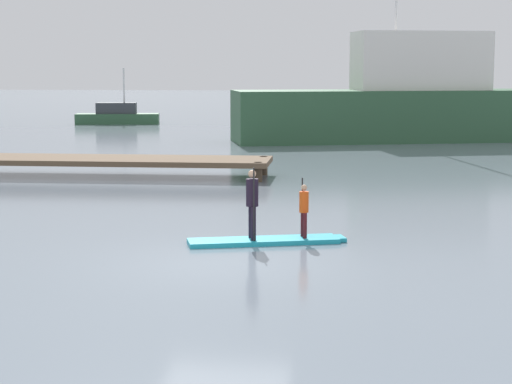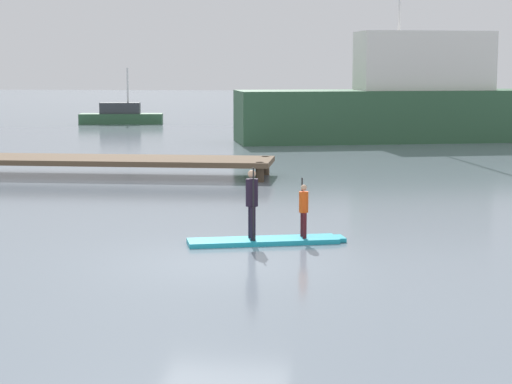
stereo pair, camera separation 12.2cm
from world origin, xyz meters
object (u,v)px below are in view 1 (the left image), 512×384
object	(u,v)px
paddleboard_near	(267,241)
paddler_child_solo	(304,208)
fishing_boat_white_large	(399,102)
fishing_boat_green_midground	(117,116)
paddler_adult	(252,200)

from	to	relation	value
paddleboard_near	paddler_child_solo	size ratio (longest dim) A/B	2.69
paddler_child_solo	fishing_boat_white_large	xyz separation A→B (m)	(3.49, 26.78, 1.22)
paddler_child_solo	fishing_boat_green_midground	size ratio (longest dim) A/B	0.23
paddleboard_near	paddler_child_solo	bearing A→B (deg)	16.51
paddler_child_solo	fishing_boat_green_midground	xyz separation A→B (m)	(-13.99, 38.42, -0.21)
fishing_boat_green_midground	paddleboard_near	bearing A→B (deg)	-71.14
fishing_boat_white_large	paddler_adult	bearing A→B (deg)	-99.58
fishing_boat_white_large	paddleboard_near	bearing A→B (deg)	-98.99
paddleboard_near	fishing_boat_white_large	xyz separation A→B (m)	(4.27, 27.01, 1.92)
paddleboard_near	fishing_boat_green_midground	world-z (taller)	fishing_boat_green_midground
paddler_adult	fishing_boat_white_large	size ratio (longest dim) A/B	0.10
paddleboard_near	paddler_adult	size ratio (longest dim) A/B	2.21
paddler_adult	fishing_boat_green_midground	distance (m)	40.84
paddler_child_solo	fishing_boat_white_large	size ratio (longest dim) A/B	0.08
paddler_child_solo	fishing_boat_white_large	bearing A→B (deg)	82.58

